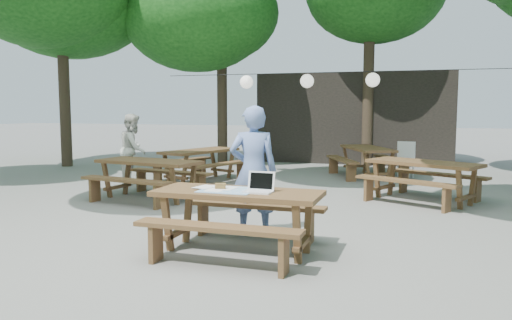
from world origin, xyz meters
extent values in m
plane|color=#63635E|center=(0.00, 0.00, 0.00)|extent=(80.00, 80.00, 0.00)
cube|color=black|center=(0.50, 10.50, 1.40)|extent=(6.00, 3.00, 2.80)
cube|color=#4C381B|center=(0.47, -0.78, 0.72)|extent=(2.00, 0.80, 0.06)
cube|color=#4C381B|center=(0.47, -1.43, 0.45)|extent=(1.90, 0.28, 0.05)
cube|color=#4C381B|center=(0.47, -0.13, 0.45)|extent=(1.90, 0.28, 0.05)
cube|color=#4C381B|center=(0.47, -0.78, 0.34)|extent=(1.70, 0.70, 0.69)
cube|color=#4C381B|center=(-2.35, 1.96, 0.72)|extent=(2.10, 1.11, 0.06)
cube|color=#4C381B|center=(-2.45, 1.32, 0.45)|extent=(1.92, 0.58, 0.05)
cube|color=#4C381B|center=(-2.24, 2.60, 0.45)|extent=(1.92, 0.58, 0.05)
cube|color=#4C381B|center=(-2.35, 1.96, 0.34)|extent=(1.79, 0.97, 0.69)
cube|color=#4C381B|center=(2.60, 3.35, 0.72)|extent=(2.15, 1.61, 0.06)
cube|color=#4C381B|center=(2.31, 2.77, 0.45)|extent=(1.82, 1.10, 0.05)
cube|color=#4C381B|center=(2.89, 3.93, 0.45)|extent=(1.82, 1.10, 0.05)
cube|color=#4C381B|center=(2.60, 3.35, 0.34)|extent=(1.83, 1.39, 0.69)
cube|color=#4C381B|center=(-2.41, 4.41, 0.72)|extent=(1.39, 2.15, 0.06)
cube|color=#4C381B|center=(-1.79, 4.20, 0.45)|extent=(0.87, 1.89, 0.05)
cube|color=#4C381B|center=(-3.03, 4.62, 0.45)|extent=(0.87, 1.89, 0.05)
cube|color=#4C381B|center=(-2.41, 4.41, 0.34)|extent=(1.20, 1.83, 0.69)
cube|color=#4C381B|center=(1.27, 6.42, 0.72)|extent=(1.58, 2.15, 0.06)
cube|color=#4C381B|center=(1.85, 6.70, 0.45)|extent=(1.07, 1.84, 0.05)
cube|color=#4C381B|center=(0.68, 6.14, 0.45)|extent=(1.07, 1.84, 0.05)
cube|color=#4C381B|center=(1.27, 6.42, 0.34)|extent=(1.36, 1.84, 0.69)
imported|color=#6D88C8|center=(0.39, 0.05, 0.89)|extent=(0.74, 0.59, 1.77)
imported|color=silver|center=(-3.70, 3.59, 0.80)|extent=(0.81, 0.93, 1.60)
cube|color=white|center=(2.15, 6.44, 0.40)|extent=(0.54, 0.54, 0.04)
cube|color=white|center=(2.20, 6.63, 0.66)|extent=(0.44, 0.15, 0.48)
cube|color=white|center=(2.15, 6.44, 0.19)|extent=(0.51, 0.51, 0.38)
cube|color=white|center=(0.75, -0.84, 0.76)|extent=(0.34, 0.24, 0.02)
cube|color=white|center=(0.75, -0.72, 0.88)|extent=(0.33, 0.07, 0.23)
cube|color=black|center=(0.75, -0.73, 0.88)|extent=(0.28, 0.05, 0.19)
cube|color=#3989C2|center=(0.35, -0.78, 0.75)|extent=(0.65, 0.55, 0.01)
cube|color=white|center=(0.20, -0.84, 0.76)|extent=(0.25, 0.32, 0.00)
cube|color=white|center=(0.30, -0.71, 0.76)|extent=(0.25, 0.32, 0.00)
cube|color=white|center=(0.01, -0.71, 0.76)|extent=(0.26, 0.33, 0.00)
cube|color=brown|center=(0.24, -0.76, 0.80)|extent=(0.15, 0.13, 0.06)
cylinder|color=black|center=(0.50, 6.00, 2.60)|extent=(9.00, 0.02, 0.02)
sphere|color=white|center=(-1.80, 6.00, 2.40)|extent=(0.34, 0.34, 0.34)
sphere|color=white|center=(-0.20, 6.00, 2.40)|extent=(0.34, 0.34, 0.34)
sphere|color=white|center=(1.40, 6.00, 2.40)|extent=(0.34, 0.34, 0.34)
cylinder|color=#2D2319|center=(-7.50, 6.00, 2.42)|extent=(0.32, 0.32, 4.84)
cylinder|color=#2D2319|center=(-3.50, 8.50, 2.16)|extent=(0.32, 0.32, 4.32)
ellipsoid|color=#124313|center=(-3.50, 8.50, 4.62)|extent=(4.92, 4.92, 3.69)
cylinder|color=#2D2319|center=(1.00, 9.00, 2.71)|extent=(0.32, 0.32, 5.42)
camera|label=1|loc=(2.53, -6.31, 1.74)|focal=35.00mm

